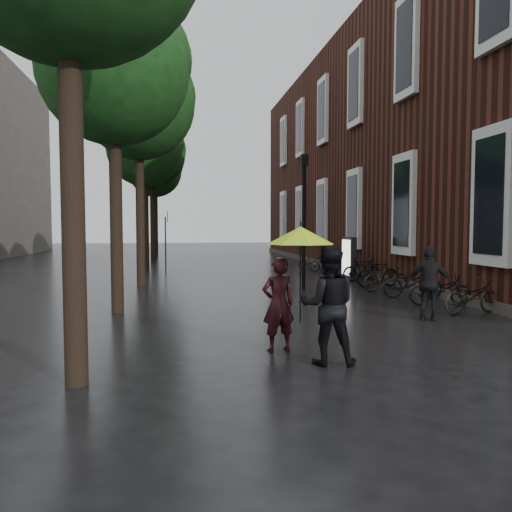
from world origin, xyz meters
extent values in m
plane|color=black|center=(0.00, 0.00, 0.00)|extent=(120.00, 120.00, 0.00)
cube|color=#38160F|center=(10.50, 19.50, 6.00)|extent=(10.00, 33.00, 12.00)
cube|color=silver|center=(5.45, 5.50, 3.00)|extent=(0.25, 1.60, 3.60)
cube|color=black|center=(5.35, 5.50, 3.00)|extent=(0.10, 1.20, 3.00)
cube|color=silver|center=(5.45, 10.50, 3.00)|extent=(0.25, 1.60, 3.60)
cube|color=black|center=(5.35, 10.50, 3.00)|extent=(0.10, 1.20, 3.00)
cube|color=silver|center=(5.45, 10.50, 8.50)|extent=(0.25, 1.60, 3.60)
cube|color=black|center=(5.35, 10.50, 8.50)|extent=(0.10, 1.20, 3.00)
cube|color=silver|center=(5.45, 15.50, 3.00)|extent=(0.25, 1.60, 3.60)
cube|color=black|center=(5.35, 15.50, 3.00)|extent=(0.10, 1.20, 3.00)
cube|color=silver|center=(5.45, 15.50, 8.50)|extent=(0.25, 1.60, 3.60)
cube|color=black|center=(5.35, 15.50, 8.50)|extent=(0.10, 1.20, 3.00)
cube|color=silver|center=(5.45, 20.50, 3.00)|extent=(0.25, 1.60, 3.60)
cube|color=black|center=(5.35, 20.50, 3.00)|extent=(0.10, 1.20, 3.00)
cube|color=silver|center=(5.45, 20.50, 8.50)|extent=(0.25, 1.60, 3.60)
cube|color=black|center=(5.35, 20.50, 8.50)|extent=(0.10, 1.20, 3.00)
cube|color=silver|center=(5.45, 25.50, 3.00)|extent=(0.25, 1.60, 3.60)
cube|color=black|center=(5.35, 25.50, 3.00)|extent=(0.10, 1.20, 3.00)
cube|color=silver|center=(5.45, 25.50, 8.50)|extent=(0.25, 1.60, 3.60)
cube|color=black|center=(5.35, 25.50, 8.50)|extent=(0.10, 1.20, 3.00)
cube|color=silver|center=(5.45, 30.50, 3.00)|extent=(0.25, 1.60, 3.60)
cube|color=black|center=(5.35, 30.50, 3.00)|extent=(0.10, 1.20, 3.00)
cube|color=silver|center=(5.45, 30.50, 8.50)|extent=(0.25, 1.60, 3.60)
cube|color=black|center=(5.35, 30.50, 8.50)|extent=(0.10, 1.20, 3.00)
cube|color=#3F3833|center=(5.60, 19.50, 0.15)|extent=(0.40, 33.00, 0.30)
cylinder|color=black|center=(-4.00, 1.00, 2.34)|extent=(0.32, 0.32, 4.68)
cylinder|color=black|center=(-4.10, 7.00, 2.25)|extent=(0.32, 0.32, 4.51)
cylinder|color=black|center=(-3.90, 13.00, 2.48)|extent=(0.32, 0.32, 4.95)
cylinder|color=black|center=(-4.05, 19.00, 2.20)|extent=(0.32, 0.32, 4.40)
cylinder|color=black|center=(-3.95, 25.00, 2.39)|extent=(0.32, 0.32, 4.79)
cylinder|color=black|center=(-4.00, 31.00, 2.28)|extent=(0.32, 0.32, 4.57)
imported|color=black|center=(-0.81, 2.43, 0.84)|extent=(0.67, 0.50, 1.68)
imported|color=black|center=(-0.19, 1.47, 0.95)|extent=(1.07, 0.92, 1.91)
cylinder|color=black|center=(-0.54, 1.94, 1.33)|extent=(0.02, 0.02, 1.49)
cone|color=#C1ED19|center=(-0.54, 1.94, 2.07)|extent=(1.17, 1.17, 0.30)
cylinder|color=black|center=(-0.54, 1.94, 2.26)|extent=(0.02, 0.02, 0.08)
imported|color=black|center=(3.29, 4.66, 0.87)|extent=(1.11, 0.83, 1.75)
imported|color=black|center=(4.79, 5.30, 0.46)|extent=(1.83, 0.97, 0.91)
imported|color=black|center=(4.69, 6.64, 0.45)|extent=(1.80, 0.87, 0.91)
imported|color=black|center=(4.58, 8.11, 0.47)|extent=(1.89, 1.04, 0.94)
imported|color=black|center=(4.47, 9.77, 0.47)|extent=(1.86, 0.98, 0.93)
imported|color=black|center=(4.68, 11.01, 0.51)|extent=(1.72, 0.60, 1.02)
imported|color=black|center=(4.74, 12.72, 0.49)|extent=(1.66, 0.61, 0.98)
imported|color=black|center=(4.68, 14.17, 0.47)|extent=(1.82, 0.77, 0.93)
imported|color=black|center=(4.58, 15.48, 0.41)|extent=(1.63, 0.83, 0.82)
imported|color=black|center=(4.55, 17.03, 0.41)|extent=(1.64, 0.88, 0.82)
imported|color=black|center=(4.41, 18.79, 0.41)|extent=(1.57, 0.56, 0.82)
cube|color=black|center=(4.48, 13.45, 0.89)|extent=(0.24, 1.18, 1.77)
cube|color=beige|center=(4.35, 13.45, 0.94)|extent=(0.04, 0.99, 1.45)
cylinder|color=black|center=(1.89, 10.96, 2.21)|extent=(0.13, 0.13, 4.42)
cube|color=black|center=(1.89, 10.96, 4.53)|extent=(0.24, 0.24, 0.39)
sphere|color=#FFE5B2|center=(1.89, 10.96, 4.53)|extent=(0.20, 0.20, 0.20)
cylinder|color=#262628|center=(-3.09, 18.85, 1.34)|extent=(0.06, 0.06, 2.69)
cylinder|color=navy|center=(-2.98, 18.85, 2.69)|extent=(0.03, 0.54, 0.54)
camera|label=1|loc=(-2.62, -6.20, 2.24)|focal=35.00mm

